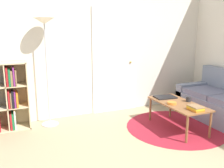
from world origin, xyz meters
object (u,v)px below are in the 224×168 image
bowl (172,103)px  cup (188,99)px  floor_lamp (45,35)px  coffee_table (178,106)px  laptop (165,97)px

bowl → cup: cup is taller
floor_lamp → bowl: 2.30m
bowl → cup: size_ratio=1.70×
coffee_table → laptop: 0.35m
laptop → coffee_table: bearing=-87.4°
floor_lamp → laptop: bearing=-18.7°
laptop → cup: (0.21, -0.35, 0.03)m
floor_lamp → bowl: floor_lamp is taller
cup → coffee_table: bearing=178.8°
coffee_table → cup: size_ratio=12.60×
bowl → laptop: bearing=71.4°
coffee_table → floor_lamp: bearing=152.6°
cup → floor_lamp: bearing=154.7°
floor_lamp → bowl: (1.77, -1.01, -1.06)m
laptop → cup: size_ratio=4.42×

